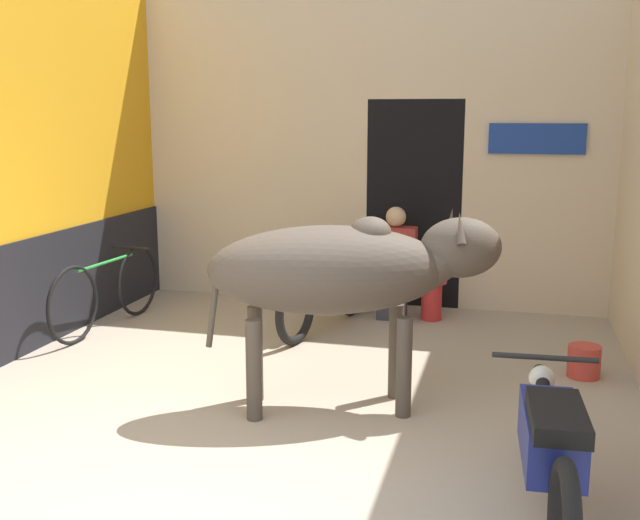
{
  "coord_description": "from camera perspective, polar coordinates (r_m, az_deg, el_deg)",
  "views": [
    {
      "loc": [
        1.55,
        -3.38,
        2.09
      ],
      "look_at": [
        0.13,
        2.09,
        0.98
      ],
      "focal_mm": 42.0,
      "sensor_mm": 36.0,
      "label": 1
    }
  ],
  "objects": [
    {
      "name": "motorcycle_far",
      "position": [
        7.31,
        0.44,
        -2.08
      ],
      "size": [
        0.66,
        1.76,
        0.75
      ],
      "color": "black",
      "rests_on": "ground_plane"
    },
    {
      "name": "bucket",
      "position": [
        6.43,
        19.47,
        -7.29
      ],
      "size": [
        0.26,
        0.26,
        0.26
      ],
      "color": "#C63D33",
      "rests_on": "ground_plane"
    },
    {
      "name": "wall_left_shopfront",
      "position": [
        7.08,
        -22.01,
        7.52
      ],
      "size": [
        0.25,
        4.64,
        3.61
      ],
      "color": "orange",
      "rests_on": "ground_plane"
    },
    {
      "name": "bicycle",
      "position": [
        7.63,
        -15.86,
        -2.28
      ],
      "size": [
        0.44,
        1.81,
        0.75
      ],
      "color": "black",
      "rests_on": "ground_plane"
    },
    {
      "name": "motorcycle_near",
      "position": [
        4.09,
        17.15,
        -13.41
      ],
      "size": [
        0.58,
        1.89,
        0.75
      ],
      "color": "black",
      "rests_on": "ground_plane"
    },
    {
      "name": "wall_back_with_doorway",
      "position": [
        8.39,
        5.13,
        7.57
      ],
      "size": [
        5.13,
        0.93,
        3.61
      ],
      "color": "beige",
      "rests_on": "ground_plane"
    },
    {
      "name": "cow",
      "position": [
        5.22,
        1.99,
        -0.78
      ],
      "size": [
        2.12,
        1.14,
        1.44
      ],
      "color": "#4C4238",
      "rests_on": "ground_plane"
    },
    {
      "name": "ground_plane",
      "position": [
        4.27,
        -9.23,
        -18.33
      ],
      "size": [
        30.0,
        30.0,
        0.0
      ],
      "primitive_type": "plane",
      "color": "tan"
    },
    {
      "name": "shopkeeper_seated",
      "position": [
        7.75,
        5.69,
        -0.02
      ],
      "size": [
        0.43,
        0.33,
        1.15
      ],
      "color": "#3D3842",
      "rests_on": "ground_plane"
    },
    {
      "name": "plastic_stool",
      "position": [
        7.76,
        8.5,
        -2.88
      ],
      "size": [
        0.3,
        0.3,
        0.42
      ],
      "color": "red",
      "rests_on": "ground_plane"
    }
  ]
}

